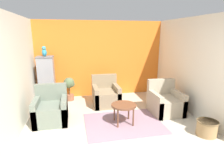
% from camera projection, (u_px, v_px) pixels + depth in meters
% --- Properties ---
extents(ground_plane, '(20.00, 20.00, 0.00)m').
position_uv_depth(ground_plane, '(135.00, 163.00, 3.02)').
color(ground_plane, beige).
rests_on(ground_plane, ground).
extents(wall_back_accent, '(4.22, 0.06, 2.45)m').
position_uv_depth(wall_back_accent, '(101.00, 59.00, 6.18)').
color(wall_back_accent, orange).
rests_on(wall_back_accent, ground_plane).
extents(wall_left, '(0.06, 3.64, 2.45)m').
position_uv_depth(wall_left, '(17.00, 73.00, 4.02)').
color(wall_left, silver).
rests_on(wall_left, ground_plane).
extents(wall_right, '(0.06, 3.64, 2.45)m').
position_uv_depth(wall_right, '(191.00, 66.00, 4.84)').
color(wall_right, silver).
rests_on(wall_right, ground_plane).
extents(area_rug, '(1.77, 1.40, 0.01)m').
position_uv_depth(area_rug, '(123.00, 123.00, 4.38)').
color(area_rug, gray).
rests_on(area_rug, ground_plane).
extents(coffee_table, '(0.57, 0.57, 0.47)m').
position_uv_depth(coffee_table, '(124.00, 107.00, 4.28)').
color(coffee_table, brown).
rests_on(coffee_table, ground_plane).
extents(armchair_left, '(0.75, 0.81, 0.85)m').
position_uv_depth(armchair_left, '(51.00, 110.00, 4.43)').
color(armchair_left, slate).
rests_on(armchair_left, ground_plane).
extents(armchair_right, '(0.75, 0.81, 0.85)m').
position_uv_depth(armchair_right, '(165.00, 103.00, 4.91)').
color(armchair_right, tan).
rests_on(armchair_right, ground_plane).
extents(armchair_middle, '(0.75, 0.81, 0.85)m').
position_uv_depth(armchair_middle, '(106.00, 95.00, 5.50)').
color(armchair_middle, '#8E7A5B').
rests_on(armchair_middle, ground_plane).
extents(birdcage, '(0.48, 0.48, 1.40)m').
position_uv_depth(birdcage, '(47.00, 80.00, 5.62)').
color(birdcage, slate).
rests_on(birdcage, ground_plane).
extents(parrot, '(0.14, 0.25, 0.30)m').
position_uv_depth(parrot, '(44.00, 52.00, 5.41)').
color(parrot, teal).
rests_on(parrot, birdcage).
extents(potted_plant, '(0.37, 0.33, 0.74)m').
position_uv_depth(potted_plant, '(69.00, 86.00, 5.80)').
color(potted_plant, brown).
rests_on(potted_plant, ground_plane).
extents(wicker_basket, '(0.42, 0.42, 0.32)m').
position_uv_depth(wicker_basket, '(207.00, 128.00, 3.83)').
color(wicker_basket, '#A37F51').
rests_on(wicker_basket, ground_plane).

